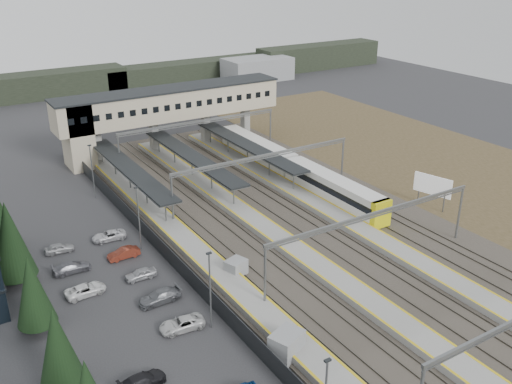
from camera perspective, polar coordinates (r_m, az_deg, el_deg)
ground at (r=64.75m, az=-1.45°, el=-7.58°), size 220.00×220.00×0.00m
conifer_row at (r=52.85m, az=-20.64°, el=-10.79°), size 4.42×49.82×9.50m
car_park at (r=54.06m, az=-9.87°, el=-14.12°), size 10.57×44.57×1.29m
lampposts at (r=60.53m, az=-8.67°, el=-5.48°), size 0.50×53.25×8.07m
fence at (r=65.68m, az=-8.62°, el=-6.38°), size 0.08×90.00×2.00m
relay_cabin_near at (r=51.53m, az=3.07°, el=-15.03°), size 3.49×3.05×2.43m
relay_cabin_far at (r=62.75m, az=-2.03°, el=-7.62°), size 2.61×2.39×1.97m
rail_corridor at (r=72.73m, az=2.91°, el=-3.70°), size 34.00×90.00×0.92m
canopies at (r=87.88m, az=-6.47°, el=3.58°), size 23.10×30.00×3.28m
footbridge at (r=100.19m, az=-9.98°, el=8.21°), size 40.40×6.40×11.20m
gantries at (r=70.33m, az=5.71°, el=0.36°), size 28.40×62.28×7.17m
train at (r=87.71m, az=3.72°, el=2.34°), size 2.87×39.88×3.61m
billboard at (r=81.99m, az=17.23°, el=0.55°), size 1.66×5.34×4.59m
scrub_east at (r=96.11m, az=20.72°, el=1.44°), size 34.00×120.00×0.06m
treeline_far at (r=152.71m, az=-11.54°, el=11.23°), size 170.00×19.00×7.00m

